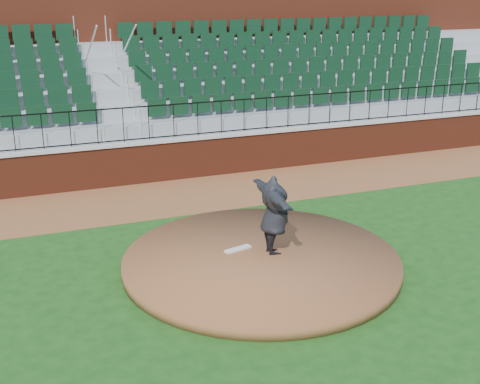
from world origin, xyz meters
name	(u,v)px	position (x,y,z in m)	size (l,w,h in m)	color
ground	(266,272)	(0.00, 0.00, 0.00)	(90.00, 90.00, 0.00)	#174313
warning_track	(191,194)	(0.00, 5.40, 0.01)	(34.00, 3.20, 0.01)	brown
field_wall	(175,160)	(0.00, 7.00, 0.60)	(34.00, 0.35, 1.20)	maroon
wall_cap	(174,139)	(0.00, 7.00, 1.25)	(34.00, 0.45, 0.10)	#B7B7B7
wall_railing	(174,121)	(0.00, 7.00, 1.80)	(34.00, 0.05, 1.00)	black
seating_stands	(151,90)	(0.00, 9.72, 2.30)	(34.00, 5.10, 4.60)	gray
concourse_wall	(133,66)	(0.00, 12.52, 2.75)	(34.00, 0.50, 5.50)	maroon
pitchers_mound	(261,262)	(0.00, 0.26, 0.12)	(5.86, 5.86, 0.25)	brown
pitching_rubber	(238,249)	(-0.34, 0.76, 0.27)	(0.62, 0.15, 0.04)	silver
pitcher	(274,215)	(0.33, 0.34, 1.12)	(2.13, 0.58, 1.73)	black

